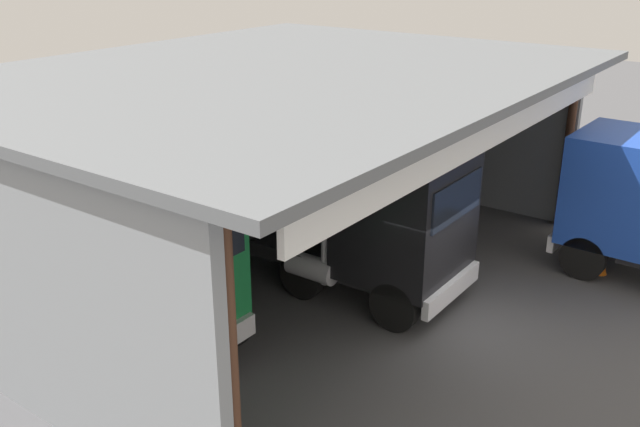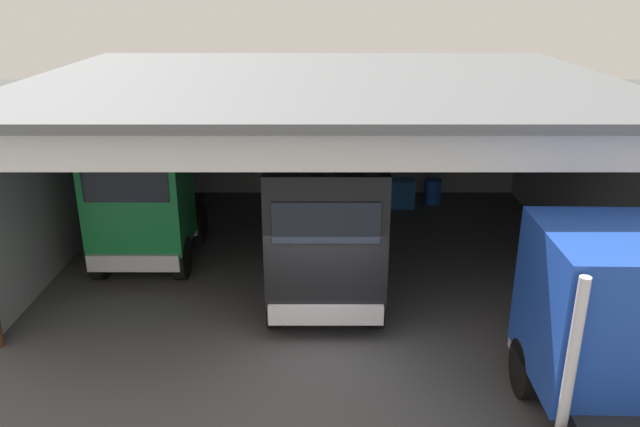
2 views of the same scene
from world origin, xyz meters
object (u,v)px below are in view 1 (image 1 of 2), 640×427
Objects in this scene: truck_green_center_left_bay at (154,272)px; oil_drum at (253,178)px; traffic_cone at (601,263)px; truck_black_yard_outside at (393,221)px; tool_cart at (237,188)px; truck_blue_right_bay at (640,202)px.

oil_drum is at bearing -149.07° from truck_green_center_left_bay.
oil_drum is 1.57× the size of traffic_cone.
truck_green_center_left_bay is 5.64× the size of oil_drum.
truck_black_yard_outside is at bearing 153.34° from truck_green_center_left_bay.
truck_green_center_left_bay reaches higher than tool_cart.
oil_drum is at bearing -116.97° from truck_black_yard_outside.
truck_blue_right_bay is at bearing -43.53° from traffic_cone.
traffic_cone is (1.57, -10.84, -0.22)m from tool_cart.
truck_green_center_left_bay is 4.97× the size of tool_cart.
truck_blue_right_bay is 6.15× the size of oil_drum.
oil_drum reaches higher than traffic_cone.
traffic_cone is at bearing 146.76° from truck_green_center_left_bay.
truck_black_yard_outside reaches higher than truck_blue_right_bay.
truck_black_yard_outside is 5.14× the size of tool_cart.
traffic_cone is at bearing -81.75° from tool_cart.
truck_black_yard_outside is 0.95× the size of truck_blue_right_bay.
tool_cart is 1.79× the size of traffic_cone.
truck_black_yard_outside is 9.18× the size of traffic_cone.
oil_drum is 0.88× the size of tool_cart.
tool_cart is 10.95m from traffic_cone.
truck_black_yard_outside is at bearing 140.16° from traffic_cone.
oil_drum is at bearing 92.10° from traffic_cone.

